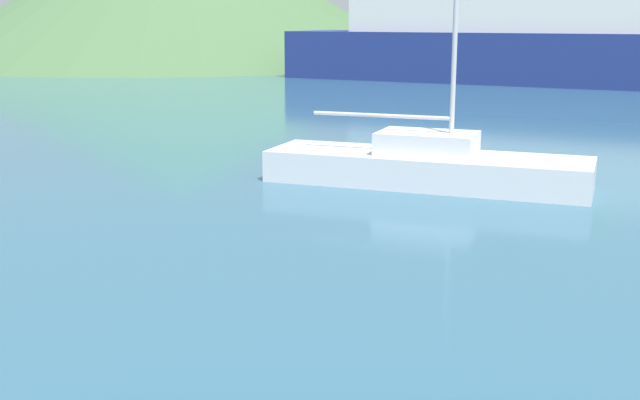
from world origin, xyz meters
name	(u,v)px	position (x,y,z in m)	size (l,w,h in m)	color
sailboat_inner	(427,164)	(0.92, 21.47, 0.53)	(7.97, 2.33, 11.49)	silver
ferry_distant	(522,31)	(-0.28, 55.52, 3.23)	(31.62, 11.35, 8.96)	navy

